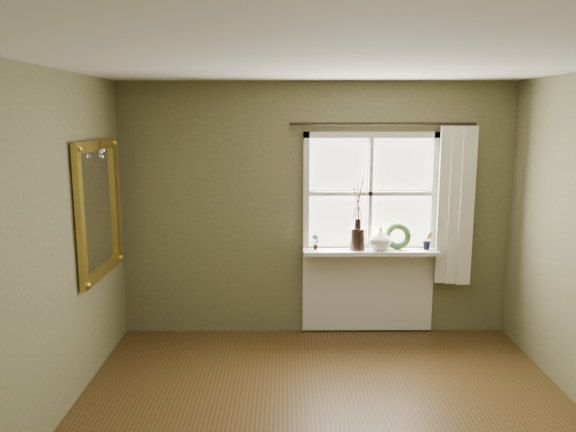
% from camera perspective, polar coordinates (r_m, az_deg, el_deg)
% --- Properties ---
extents(ceiling, '(4.50, 4.50, 0.00)m').
position_cam_1_polar(ceiling, '(3.45, 5.10, 15.80)').
color(ceiling, silver).
rests_on(ceiling, ground).
extents(wall_back, '(4.00, 0.10, 2.60)m').
position_cam_1_polar(wall_back, '(5.81, 2.81, 0.64)').
color(wall_back, '#646342').
rests_on(wall_back, ground).
extents(wall_left, '(0.10, 4.50, 2.60)m').
position_cam_1_polar(wall_left, '(3.95, -26.46, -4.96)').
color(wall_left, '#646342').
rests_on(wall_left, ground).
extents(window_frame, '(1.36, 0.06, 1.24)m').
position_cam_1_polar(window_frame, '(5.77, 8.34, 2.29)').
color(window_frame, silver).
rests_on(window_frame, wall_back).
extents(window_sill, '(1.36, 0.26, 0.04)m').
position_cam_1_polar(window_sill, '(5.77, 8.35, -3.58)').
color(window_sill, silver).
rests_on(window_sill, wall_back).
extents(window_apron, '(1.36, 0.04, 0.88)m').
position_cam_1_polar(window_apron, '(5.99, 8.08, -7.42)').
color(window_apron, silver).
rests_on(window_apron, ground).
extents(dark_jug, '(0.19, 0.19, 0.22)m').
position_cam_1_polar(dark_jug, '(5.72, 7.06, -2.32)').
color(dark_jug, black).
rests_on(dark_jug, window_sill).
extents(cream_vase, '(0.28, 0.28, 0.23)m').
position_cam_1_polar(cream_vase, '(5.75, 9.37, -2.25)').
color(cream_vase, silver).
rests_on(cream_vase, window_sill).
extents(wreath, '(0.29, 0.19, 0.27)m').
position_cam_1_polar(wreath, '(5.83, 11.07, -2.30)').
color(wreath, '#2D4B21').
rests_on(wreath, window_sill).
extents(potted_plant_left, '(0.10, 0.08, 0.16)m').
position_cam_1_polar(potted_plant_left, '(5.69, 2.79, -2.63)').
color(potted_plant_left, '#2D4B21').
rests_on(potted_plant_left, window_sill).
extents(potted_plant_right, '(0.12, 0.11, 0.18)m').
position_cam_1_polar(potted_plant_right, '(5.86, 14.00, -2.44)').
color(potted_plant_right, '#2D4B21').
rests_on(potted_plant_right, window_sill).
extents(curtain, '(0.36, 0.12, 1.59)m').
position_cam_1_polar(curtain, '(5.87, 16.58, 0.98)').
color(curtain, beige).
rests_on(curtain, wall_back).
extents(curtain_rod, '(1.84, 0.03, 0.03)m').
position_cam_1_polar(curtain_rod, '(5.67, 9.62, 9.22)').
color(curtain_rod, black).
rests_on(curtain_rod, wall_back).
extents(gilt_mirror, '(0.10, 1.01, 1.21)m').
position_cam_1_polar(gilt_mirror, '(5.23, -18.70, 0.72)').
color(gilt_mirror, white).
rests_on(gilt_mirror, wall_left).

